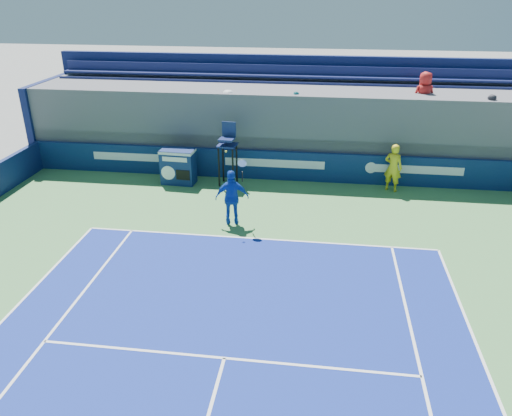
# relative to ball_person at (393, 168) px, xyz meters

# --- Properties ---
(ball_person) EXTENTS (0.80, 0.68, 1.85)m
(ball_person) POSITION_rel_ball_person_xyz_m (0.00, 0.00, 0.00)
(ball_person) COLOR yellow
(ball_person) RESTS_ON apron
(back_hoarding) EXTENTS (20.40, 0.21, 1.20)m
(back_hoarding) POSITION_rel_ball_person_xyz_m (-4.57, 0.59, -0.34)
(back_hoarding) COLOR #0D204E
(back_hoarding) RESTS_ON ground
(match_clock) EXTENTS (1.36, 0.80, 1.40)m
(match_clock) POSITION_rel_ball_person_xyz_m (-8.29, -0.34, -0.19)
(match_clock) COLOR #102052
(match_clock) RESTS_ON ground
(umpire_chair) EXTENTS (0.77, 0.77, 2.48)m
(umpire_chair) POSITION_rel_ball_person_xyz_m (-6.32, -0.19, 0.59)
(umpire_chair) COLOR black
(umpire_chair) RESTS_ON ground
(tennis_player) EXTENTS (1.16, 0.65, 2.57)m
(tennis_player) POSITION_rel_ball_person_xyz_m (-5.54, -3.64, 0.01)
(tennis_player) COLOR #1644B4
(tennis_player) RESTS_ON apron
(stadium_seating) EXTENTS (21.00, 4.05, 4.40)m
(stadium_seating) POSITION_rel_ball_person_xyz_m (-4.56, 2.64, 0.90)
(stadium_seating) COLOR #535358
(stadium_seating) RESTS_ON ground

